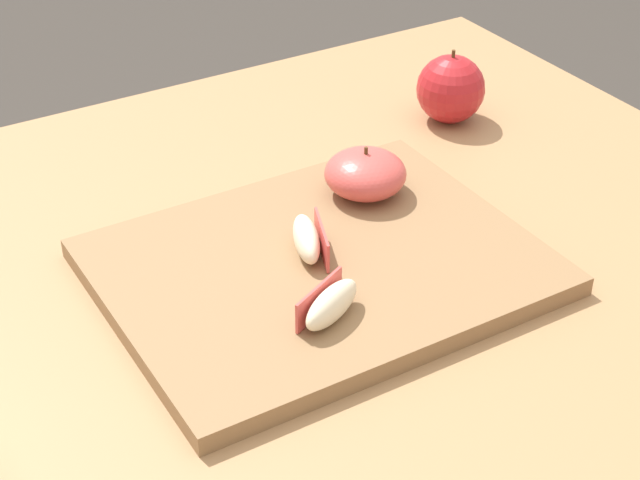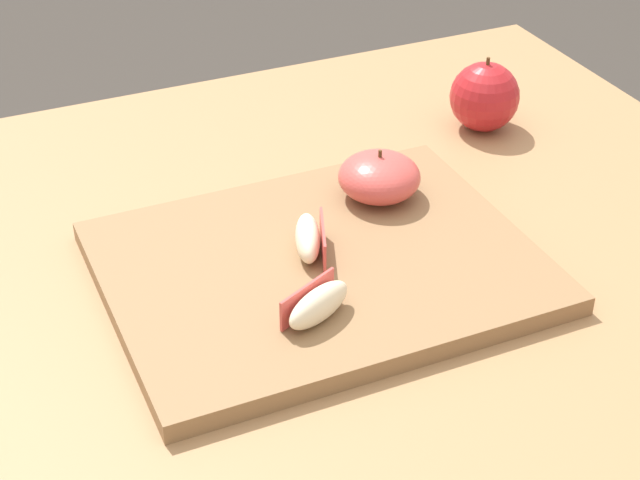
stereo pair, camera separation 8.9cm
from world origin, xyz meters
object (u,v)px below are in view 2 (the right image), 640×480
at_px(apple_wedge_near_knife, 310,240).
at_px(whole_apple_crimson, 485,97).
at_px(cutting_board, 320,267).
at_px(apple_half_skin_up, 379,177).
at_px(apple_wedge_left, 318,304).

height_order(apple_wedge_near_knife, whole_apple_crimson, whole_apple_crimson).
relative_size(cutting_board, whole_apple_crimson, 4.40).
bearing_deg(apple_wedge_near_knife, cutting_board, -65.37).
distance_m(cutting_board, whole_apple_crimson, 0.34).
bearing_deg(apple_half_skin_up, cutting_board, -142.21).
height_order(apple_half_skin_up, whole_apple_crimson, whole_apple_crimson).
relative_size(cutting_board, apple_wedge_left, 5.33).
height_order(apple_half_skin_up, apple_wedge_near_knife, apple_half_skin_up).
distance_m(cutting_board, apple_wedge_left, 0.09).
xyz_separation_m(cutting_board, apple_wedge_left, (-0.04, -0.08, 0.02)).
xyz_separation_m(apple_wedge_left, apple_wedge_near_knife, (0.03, 0.09, 0.00)).
bearing_deg(whole_apple_crimson, apple_half_skin_up, -149.11).
xyz_separation_m(apple_half_skin_up, whole_apple_crimson, (0.19, 0.11, -0.00)).
bearing_deg(whole_apple_crimson, apple_wedge_left, -140.43).
relative_size(cutting_board, apple_wedge_near_knife, 5.29).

